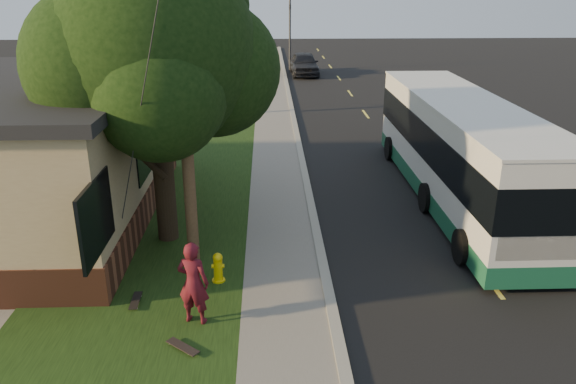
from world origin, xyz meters
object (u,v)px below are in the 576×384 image
object	(u,v)px
leafy_tree	(156,52)
bare_tree_near	(227,75)
utility_pole	(182,85)
skateboard_main	(136,301)
bare_tree_far	(244,51)
transit_bus	(461,148)
skateboarder	(193,283)
traffic_signal	(290,30)
skateboard_spare	(183,347)
distant_car	(304,64)
fire_hydrant	(218,267)

from	to	relation	value
leafy_tree	bare_tree_near	size ratio (longest dim) A/B	1.81
utility_pole	skateboard_main	distance (m)	5.02
skateboard_main	utility_pole	bearing A→B (deg)	60.40
utility_pole	bare_tree_far	xyz separation A→B (m)	(0.31, 29.01, -2.63)
transit_bus	skateboarder	xyz separation A→B (m)	(-7.82, -6.97, -0.78)
utility_pole	transit_bus	bearing A→B (deg)	27.62
leafy_tree	bare_tree_near	bearing A→B (deg)	87.50
bare_tree_far	traffic_signal	xyz separation A→B (m)	(3.50, 4.00, 1.16)
leafy_tree	skateboarder	size ratio (longest dim) A/B	4.21
leafy_tree	bare_tree_far	bearing A→B (deg)	87.55
skateboard_spare	bare_tree_near	bearing A→B (deg)	91.13
leafy_tree	distant_car	distance (m)	29.87
utility_pole	bare_tree_near	world-z (taller)	utility_pole
traffic_signal	transit_bus	size ratio (longest dim) A/B	0.45
bare_tree_near	traffic_signal	bearing A→B (deg)	75.96
leafy_tree	skateboard_spare	bearing A→B (deg)	-78.55
skateboard_main	bare_tree_far	bearing A→B (deg)	87.42
bare_tree_near	skateboarder	world-z (taller)	bare_tree_near
utility_pole	bare_tree_far	distance (m)	29.13
bare_tree_far	transit_bus	distance (m)	25.95
fire_hydrant	distant_car	distance (m)	31.93
leafy_tree	skateboard_main	size ratio (longest dim) A/B	10.38
utility_pole	skateboard_spare	size ratio (longest dim) A/B	12.51
skateboard_main	distant_car	distance (m)	33.11
fire_hydrant	bare_tree_far	distance (m)	30.04
bare_tree_near	utility_pole	bearing A→B (deg)	-89.34
utility_pole	skateboarder	xyz separation A→B (m)	(0.35, -2.69, -3.64)
leafy_tree	skateboard_spare	world-z (taller)	leafy_tree
leafy_tree	skateboard_main	bearing A→B (deg)	-93.53
skateboard_spare	distant_car	xyz separation A→B (m)	(4.59, 34.33, 0.73)
leafy_tree	fire_hydrant	bearing A→B (deg)	-59.33
bare_tree_near	distant_car	xyz separation A→B (m)	(5.00, 13.66, -1.30)
traffic_signal	transit_bus	distance (m)	29.09
skateboarder	skateboard_main	size ratio (longest dim) A/B	2.46
fire_hydrant	traffic_signal	bearing A→B (deg)	84.79
leafy_tree	traffic_signal	xyz separation A→B (m)	(4.67, 31.35, -2.00)
traffic_signal	skateboarder	distance (m)	35.93
traffic_signal	skateboard_main	world-z (taller)	traffic_signal
fire_hydrant	distant_car	bearing A→B (deg)	82.62
leafy_tree	skateboard_main	xyz separation A→B (m)	(-0.22, -3.57, -5.04)
fire_hydrant	skateboarder	size ratio (longest dim) A/B	0.40
traffic_signal	distant_car	xyz separation A→B (m)	(1.00, -2.34, -2.31)
leafy_tree	skateboarder	xyz separation A→B (m)	(1.22, -4.34, -4.17)
leafy_tree	traffic_signal	world-z (taller)	leafy_tree
utility_pole	leafy_tree	bearing A→B (deg)	117.60
bare_tree_near	skateboard_main	size ratio (longest dim) A/B	5.73
leafy_tree	transit_bus	bearing A→B (deg)	16.18
utility_pole	fire_hydrant	bearing A→B (deg)	-54.62
transit_bus	distant_car	distance (m)	26.62
bare_tree_far	distant_car	world-z (taller)	bare_tree_far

